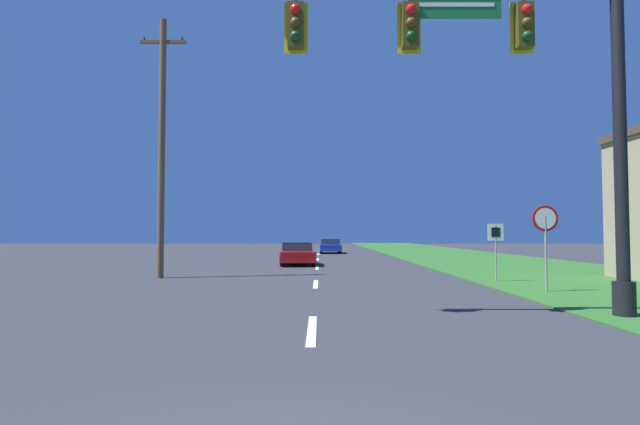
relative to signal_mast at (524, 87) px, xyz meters
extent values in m
cube|color=#2D6626|center=(6.14, 22.70, -4.77)|extent=(10.00, 110.00, 0.04)
cube|color=silver|center=(-4.36, -1.30, -4.79)|extent=(0.16, 2.80, 0.01)
cube|color=silver|center=(-4.36, 6.70, -4.79)|extent=(0.16, 2.80, 0.01)
cube|color=silver|center=(-4.36, 14.70, -4.79)|extent=(0.16, 2.80, 0.01)
cube|color=silver|center=(-4.36, 22.70, -4.79)|extent=(0.16, 2.80, 0.01)
cube|color=silver|center=(-4.36, 30.70, -4.79)|extent=(0.16, 2.80, 0.01)
cylinder|color=black|center=(2.04, 0.01, -4.40)|extent=(0.44, 0.44, 0.70)
cylinder|color=black|center=(2.04, 0.01, -1.01)|extent=(0.26, 0.26, 7.49)
cube|color=#196B33|center=(-1.34, 0.01, 1.74)|extent=(1.88, 0.06, 0.55)
cube|color=white|center=(-1.34, -0.03, 1.74)|extent=(1.58, 0.01, 0.08)
cube|color=yellow|center=(-4.73, 0.14, 1.31)|extent=(0.50, 0.03, 1.11)
cube|color=#4C4214|center=(-4.73, 0.01, 1.31)|extent=(0.34, 0.24, 0.95)
sphere|color=red|center=(-4.73, -0.13, 1.59)|extent=(0.22, 0.22, 0.22)
sphere|color=#51380F|center=(-4.73, -0.13, 1.31)|extent=(0.22, 0.22, 0.22)
sphere|color=#0F3D19|center=(-4.73, -0.13, 1.02)|extent=(0.22, 0.22, 0.22)
cube|color=yellow|center=(-2.32, 0.14, 1.31)|extent=(0.50, 0.03, 1.11)
cube|color=#4C4214|center=(-2.32, 0.01, 1.31)|extent=(0.34, 0.24, 0.95)
sphere|color=red|center=(-2.32, -0.13, 1.59)|extent=(0.22, 0.22, 0.22)
sphere|color=#51380F|center=(-2.32, -0.13, 1.31)|extent=(0.22, 0.22, 0.22)
sphere|color=#0F3D19|center=(-2.32, -0.13, 1.02)|extent=(0.22, 0.22, 0.22)
cube|color=yellow|center=(0.08, 0.14, 1.31)|extent=(0.50, 0.03, 1.11)
cube|color=#4C4214|center=(0.08, 0.01, 1.31)|extent=(0.34, 0.24, 0.95)
sphere|color=red|center=(0.08, -0.13, 1.59)|extent=(0.22, 0.22, 0.22)
sphere|color=#51380F|center=(0.08, -0.13, 1.31)|extent=(0.22, 0.22, 0.22)
sphere|color=#0F3D19|center=(0.08, -0.13, 1.02)|extent=(0.22, 0.22, 0.22)
cylinder|color=black|center=(-4.83, 18.77, -4.47)|extent=(0.22, 0.64, 0.64)
cylinder|color=black|center=(-6.43, 18.63, -4.47)|extent=(0.22, 0.64, 0.64)
cylinder|color=black|center=(-4.57, 15.74, -4.47)|extent=(0.22, 0.64, 0.64)
cylinder|color=black|center=(-6.17, 15.61, -4.47)|extent=(0.22, 0.64, 0.64)
cube|color=#AD1414|center=(-5.50, 17.19, -4.29)|extent=(2.19, 4.58, 0.55)
cube|color=#283342|center=(-5.51, 17.30, -3.81)|extent=(1.75, 1.99, 0.42)
cube|color=#AD1414|center=(-5.51, 17.30, -3.63)|extent=(1.72, 1.95, 0.06)
cube|color=#B71414|center=(-5.31, 15.01, -4.23)|extent=(1.67, 0.20, 0.14)
cylinder|color=black|center=(-2.51, 34.82, -4.47)|extent=(0.22, 0.64, 0.64)
cylinder|color=black|center=(-4.11, 34.82, -4.47)|extent=(0.22, 0.64, 0.64)
cylinder|color=black|center=(-2.51, 31.81, -4.47)|extent=(0.22, 0.64, 0.64)
cylinder|color=black|center=(-4.11, 31.81, -4.47)|extent=(0.22, 0.64, 0.64)
cube|color=#1E2D9E|center=(-3.31, 33.31, -4.29)|extent=(1.82, 4.41, 0.55)
cube|color=#283342|center=(-3.31, 33.42, -3.81)|extent=(1.60, 1.85, 0.42)
cube|color=#1E2D9E|center=(-3.31, 33.42, -3.63)|extent=(1.57, 1.81, 0.06)
cube|color=#B71414|center=(-3.31, 31.14, -4.23)|extent=(1.67, 0.06, 0.14)
cylinder|color=gray|center=(2.38, 4.29, -3.65)|extent=(0.07, 0.07, 2.20)
cylinder|color=red|center=(2.38, 4.29, -2.63)|extent=(0.76, 0.04, 0.76)
cylinder|color=white|center=(2.38, 4.26, -2.63)|extent=(0.61, 0.01, 0.61)
cylinder|color=gray|center=(2.03, 7.44, -3.75)|extent=(0.06, 0.06, 2.00)
cube|color=white|center=(2.03, 7.44, -3.02)|extent=(0.55, 0.04, 0.60)
cube|color=black|center=(2.03, 7.41, -3.02)|extent=(0.31, 0.01, 0.34)
cylinder|color=brown|center=(-10.41, 9.07, 0.30)|extent=(0.26, 0.26, 10.18)
cube|color=brown|center=(-10.41, 9.07, 4.49)|extent=(1.80, 0.12, 0.12)
cylinder|color=#333338|center=(-11.16, 9.07, 4.61)|extent=(0.08, 0.08, 0.12)
cylinder|color=#333338|center=(-9.66, 9.07, 4.61)|extent=(0.08, 0.08, 0.12)
camera|label=1|loc=(-4.22, -10.30, -3.06)|focal=28.00mm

